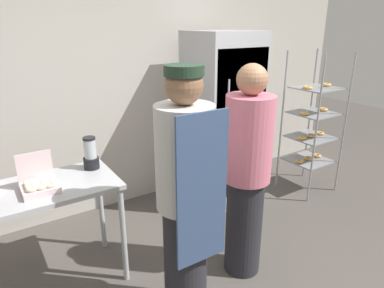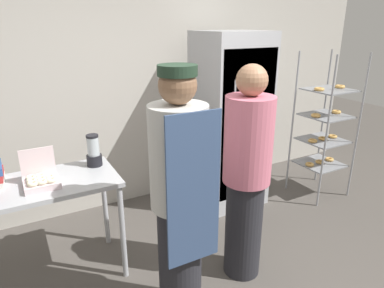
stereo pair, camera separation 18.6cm
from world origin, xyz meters
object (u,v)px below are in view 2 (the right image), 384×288
at_px(person_customer, 246,176).
at_px(donut_box, 41,180).
at_px(refrigerator, 230,121).
at_px(baking_rack, 324,128).
at_px(person_baker, 180,197).
at_px(blender_pitcher, 94,152).

bearing_deg(person_customer, donut_box, 156.88).
relative_size(refrigerator, baking_rack, 1.13).
bearing_deg(refrigerator, donut_box, -165.79).
bearing_deg(donut_box, baking_rack, 2.16).
bearing_deg(baking_rack, person_baker, -160.22).
xyz_separation_m(person_baker, person_customer, (0.64, 0.12, -0.04)).
distance_m(refrigerator, baking_rack, 1.15).
bearing_deg(person_baker, refrigerator, 44.50).
bearing_deg(person_baker, person_customer, 10.62).
relative_size(refrigerator, person_customer, 1.11).
xyz_separation_m(refrigerator, blender_pitcher, (-1.58, -0.30, 0.02)).
distance_m(blender_pitcher, person_baker, 0.99).
bearing_deg(person_customer, refrigerator, 61.06).
relative_size(donut_box, person_baker, 0.15).
xyz_separation_m(donut_box, blender_pitcher, (0.44, 0.21, 0.07)).
distance_m(donut_box, blender_pitcher, 0.49).
distance_m(refrigerator, person_baker, 1.76).
xyz_separation_m(refrigerator, donut_box, (-2.02, -0.51, -0.05)).
relative_size(refrigerator, donut_box, 7.28).
bearing_deg(refrigerator, blender_pitcher, -169.21).
distance_m(refrigerator, person_customer, 1.28).
height_order(blender_pitcher, person_customer, person_customer).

